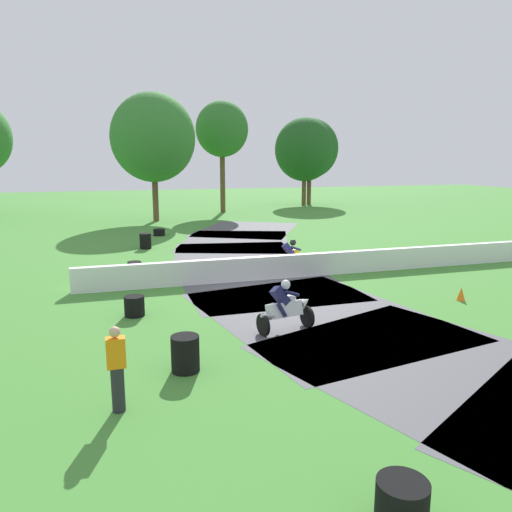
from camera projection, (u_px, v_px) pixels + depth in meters
ground_plane at (257, 280)px, 18.82m from camera, size 120.00×120.00×0.00m
track_asphalt at (295, 277)px, 19.28m from camera, size 11.23×36.77×0.01m
safety_barrier at (375, 260)px, 20.24m from camera, size 23.87×0.35×0.90m
motorcycle_lead_yellow at (292, 257)px, 19.88m from camera, size 1.70×0.84×1.43m
motorcycle_chase_white at (286, 307)px, 13.15m from camera, size 1.68×1.01×1.43m
tire_stack_near at (159, 232)px, 29.78m from camera, size 0.70×0.70×0.40m
tire_stack_mid_a at (145, 241)px, 25.34m from camera, size 0.59×0.59×0.80m
tire_stack_mid_b at (135, 266)px, 20.24m from camera, size 0.57×0.57×0.40m
tire_stack_far at (134, 306)px, 14.40m from camera, size 0.59×0.59×0.60m
tire_stack_extra_a at (185, 354)px, 10.60m from camera, size 0.62×0.62×0.80m
tire_stack_extra_b at (402, 503)px, 6.11m from camera, size 0.67×0.67×0.60m
track_marshal at (117, 369)px, 8.81m from camera, size 0.34×0.24×1.63m
traffic_cone at (461, 294)px, 15.98m from camera, size 0.28×0.28×0.44m
tree_far_left at (305, 150)px, 49.27m from camera, size 6.05×6.05×8.78m
tree_far_right at (222, 130)px, 41.82m from camera, size 4.52×4.52×9.55m
tree_mid_rise at (310, 149)px, 49.95m from camera, size 5.80×5.80×8.78m
tree_distant at (153, 138)px, 35.83m from camera, size 6.20×6.20×9.44m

